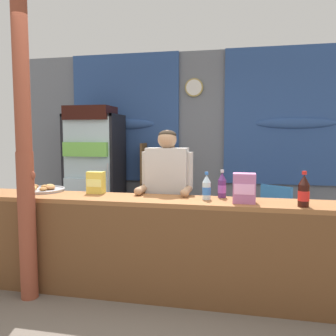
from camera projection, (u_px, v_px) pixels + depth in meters
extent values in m
plane|color=#665B51|center=(179.00, 269.00, 3.82)|extent=(7.64, 7.64, 0.00)
cube|color=slate|center=(198.00, 142.00, 5.37)|extent=(5.70, 0.12, 2.75)
cube|color=#2D4C89|center=(125.00, 118.00, 5.48)|extent=(1.72, 0.04, 1.99)
ellipsoid|color=#2D4C89|center=(125.00, 124.00, 5.47)|extent=(0.95, 0.10, 0.16)
cube|color=#2D4C89|center=(295.00, 116.00, 4.96)|extent=(2.02, 0.04, 1.99)
ellipsoid|color=#2D4C89|center=(295.00, 123.00, 4.95)|extent=(1.11, 0.10, 0.16)
cylinder|color=tan|center=(194.00, 88.00, 5.23)|extent=(0.28, 0.03, 0.28)
cylinder|color=white|center=(194.00, 87.00, 5.21)|extent=(0.23, 0.01, 0.23)
cube|color=beige|center=(268.00, 116.00, 5.05)|extent=(0.24, 0.02, 0.18)
cube|color=#935B33|center=(153.00, 200.00, 3.16)|extent=(3.81, 0.46, 0.04)
cube|color=brown|center=(148.00, 256.00, 3.00)|extent=(3.81, 0.04, 0.87)
cylinder|color=brown|center=(27.00, 226.00, 3.10)|extent=(0.15, 0.15, 1.34)
cylinder|color=brown|center=(21.00, 74.00, 2.97)|extent=(0.14, 0.14, 1.34)
ellipsoid|color=brown|center=(32.00, 175.00, 3.04)|extent=(0.06, 0.05, 0.08)
cube|color=black|center=(102.00, 173.00, 5.45)|extent=(0.78, 0.04, 1.78)
cube|color=black|center=(72.00, 174.00, 5.26)|extent=(0.04, 0.60, 1.78)
cube|color=black|center=(119.00, 175.00, 5.11)|extent=(0.04, 0.60, 1.78)
cube|color=black|center=(94.00, 116.00, 5.10)|extent=(0.78, 0.60, 0.04)
cube|color=black|center=(96.00, 230.00, 5.26)|extent=(0.78, 0.60, 0.08)
cube|color=silver|center=(87.00, 173.00, 4.90)|extent=(0.72, 0.02, 1.62)
cylinder|color=#B7B7BC|center=(108.00, 178.00, 4.81)|extent=(0.02, 0.02, 0.40)
cube|color=silver|center=(95.00, 190.00, 5.20)|extent=(0.70, 0.52, 0.02)
cube|color=silver|center=(92.00, 184.00, 5.08)|extent=(0.66, 0.48, 0.20)
cube|color=silver|center=(95.00, 156.00, 5.16)|extent=(0.70, 0.52, 0.02)
cube|color=#75C64C|center=(91.00, 149.00, 5.03)|extent=(0.66, 0.48, 0.20)
cube|color=silver|center=(94.00, 121.00, 5.11)|extent=(0.70, 0.52, 0.02)
cube|color=black|center=(91.00, 113.00, 4.98)|extent=(0.66, 0.48, 0.20)
cube|color=brown|center=(144.00, 188.00, 5.30)|extent=(0.04, 0.28, 1.36)
cube|color=brown|center=(172.00, 188.00, 5.21)|extent=(0.04, 0.28, 1.36)
cube|color=brown|center=(158.00, 157.00, 5.21)|extent=(0.44, 0.28, 0.02)
cylinder|color=silver|center=(153.00, 152.00, 5.21)|extent=(0.06, 0.06, 0.12)
cylinder|color=black|center=(162.00, 152.00, 5.19)|extent=(0.05, 0.05, 0.13)
cube|color=brown|center=(158.00, 184.00, 5.24)|extent=(0.44, 0.28, 0.02)
cylinder|color=#56286B|center=(153.00, 179.00, 5.25)|extent=(0.06, 0.06, 0.11)
cylinder|color=#75C64C|center=(162.00, 178.00, 5.22)|extent=(0.07, 0.07, 0.14)
cube|color=brown|center=(158.00, 210.00, 5.28)|extent=(0.44, 0.28, 0.02)
cylinder|color=brown|center=(154.00, 205.00, 5.29)|extent=(0.05, 0.05, 0.13)
cylinder|color=silver|center=(162.00, 205.00, 5.26)|extent=(0.06, 0.06, 0.14)
cube|color=#3884D6|center=(283.00, 216.00, 4.43)|extent=(0.61, 0.61, 0.04)
cube|color=#3884D6|center=(276.00, 202.00, 4.28)|extent=(0.36, 0.27, 0.40)
cylinder|color=#3884D6|center=(304.00, 233.00, 4.45)|extent=(0.04, 0.04, 0.44)
cylinder|color=#3884D6|center=(277.00, 228.00, 4.72)|extent=(0.04, 0.04, 0.44)
cylinder|color=#3884D6|center=(290.00, 239.00, 4.19)|extent=(0.04, 0.04, 0.44)
cylinder|color=#3884D6|center=(262.00, 233.00, 4.46)|extent=(0.04, 0.04, 0.44)
cube|color=#3884D6|center=(299.00, 210.00, 4.28)|extent=(0.26, 0.35, 0.03)
cube|color=#3884D6|center=(270.00, 205.00, 4.57)|extent=(0.26, 0.35, 0.03)
cylinder|color=#28282D|center=(159.00, 239.00, 3.59)|extent=(0.11, 0.11, 0.80)
cylinder|color=#28282D|center=(176.00, 241.00, 3.55)|extent=(0.11, 0.11, 0.80)
cube|color=#BCB7B2|center=(167.00, 175.00, 3.51)|extent=(0.42, 0.20, 0.55)
sphere|color=tan|center=(167.00, 139.00, 3.47)|extent=(0.19, 0.19, 0.19)
ellipsoid|color=#2D2319|center=(167.00, 135.00, 3.48)|extent=(0.18, 0.18, 0.10)
cylinder|color=#BCB7B2|center=(146.00, 169.00, 3.55)|extent=(0.08, 0.08, 0.37)
cylinder|color=tan|center=(142.00, 189.00, 3.42)|extent=(0.07, 0.26, 0.07)
sphere|color=tan|center=(138.00, 191.00, 3.29)|extent=(0.08, 0.08, 0.08)
cylinder|color=#BCB7B2|center=(189.00, 170.00, 3.46)|extent=(0.08, 0.08, 0.37)
cylinder|color=tan|center=(187.00, 191.00, 3.33)|extent=(0.07, 0.26, 0.07)
sphere|color=tan|center=(185.00, 193.00, 3.20)|extent=(0.08, 0.08, 0.08)
cylinder|color=black|center=(304.00, 196.00, 2.77)|extent=(0.09, 0.09, 0.18)
cone|color=black|center=(304.00, 180.00, 2.76)|extent=(0.09, 0.09, 0.08)
cylinder|color=red|center=(304.00, 173.00, 2.76)|extent=(0.04, 0.04, 0.03)
cylinder|color=red|center=(304.00, 196.00, 2.77)|extent=(0.09, 0.09, 0.08)
cylinder|color=silver|center=(206.00, 191.00, 3.09)|extent=(0.08, 0.08, 0.15)
cone|color=silver|center=(207.00, 179.00, 3.08)|extent=(0.08, 0.08, 0.07)
cylinder|color=blue|center=(207.00, 173.00, 3.08)|extent=(0.03, 0.03, 0.02)
cylinder|color=blue|center=(206.00, 191.00, 3.09)|extent=(0.08, 0.08, 0.07)
cylinder|color=#56286B|center=(222.00, 189.00, 3.19)|extent=(0.08, 0.08, 0.16)
cone|color=#56286B|center=(222.00, 176.00, 3.18)|extent=(0.08, 0.08, 0.07)
cylinder|color=silver|center=(222.00, 171.00, 3.17)|extent=(0.03, 0.03, 0.03)
cylinder|color=purple|center=(222.00, 189.00, 3.19)|extent=(0.08, 0.08, 0.07)
cube|color=#B76699|center=(244.00, 188.00, 2.94)|extent=(0.19, 0.14, 0.25)
cube|color=#F7A5D8|center=(244.00, 189.00, 2.86)|extent=(0.17, 0.00, 0.09)
cube|color=#EAD14C|center=(96.00, 182.00, 3.42)|extent=(0.17, 0.10, 0.22)
cube|color=#FFFF8C|center=(94.00, 183.00, 3.36)|extent=(0.15, 0.00, 0.08)
cylinder|color=#BCBCC1|center=(43.00, 190.00, 3.55)|extent=(0.43, 0.43, 0.02)
torus|color=#BCBCC1|center=(43.00, 189.00, 3.55)|extent=(0.45, 0.45, 0.02)
ellipsoid|color=#A36638|center=(50.00, 188.00, 3.55)|extent=(0.11, 0.09, 0.04)
ellipsoid|color=tan|center=(50.00, 186.00, 3.60)|extent=(0.11, 0.08, 0.05)
ellipsoid|color=#B2753D|center=(45.00, 187.00, 3.62)|extent=(0.08, 0.08, 0.04)
ellipsoid|color=#A36638|center=(35.00, 186.00, 3.62)|extent=(0.08, 0.08, 0.05)
ellipsoid|color=#C68947|center=(33.00, 188.00, 3.53)|extent=(0.08, 0.08, 0.04)
ellipsoid|color=tan|center=(32.00, 189.00, 3.43)|extent=(0.07, 0.08, 0.06)
ellipsoid|color=#B2753D|center=(43.00, 189.00, 3.48)|extent=(0.07, 0.08, 0.04)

